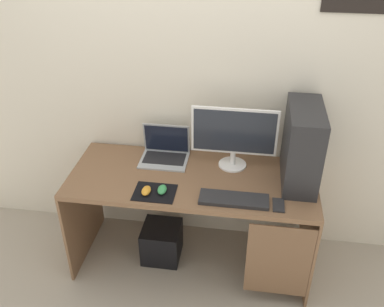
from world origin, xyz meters
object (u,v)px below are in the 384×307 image
at_px(pc_tower, 302,146).
at_px(keyboard, 234,199).
at_px(monitor, 234,136).
at_px(laptop, 165,153).
at_px(subwoofer, 162,242).
at_px(cell_phone, 278,205).
at_px(mouse_left, 162,190).
at_px(mouse_right, 146,191).

bearing_deg(pc_tower, keyboard, -143.73).
relative_size(monitor, laptop, 1.72).
distance_m(laptop, keyboard, 0.65).
height_order(monitor, keyboard, monitor).
distance_m(monitor, subwoofer, 0.98).
bearing_deg(subwoofer, keyboard, -22.32).
height_order(monitor, cell_phone, monitor).
bearing_deg(cell_phone, laptop, 151.53).
bearing_deg(mouse_left, pc_tower, 17.69).
height_order(keyboard, mouse_right, mouse_right).
bearing_deg(monitor, pc_tower, -12.75).
xyz_separation_m(cell_phone, subwoofer, (-0.78, 0.22, -0.61)).
height_order(mouse_left, cell_phone, mouse_left).
distance_m(mouse_left, subwoofer, 0.66).
xyz_separation_m(pc_tower, laptop, (-0.90, 0.12, -0.21)).
bearing_deg(cell_phone, subwoofer, 164.27).
bearing_deg(cell_phone, mouse_right, 179.72).
bearing_deg(subwoofer, laptop, 88.29).
xyz_separation_m(pc_tower, mouse_left, (-0.84, -0.27, -0.23)).
bearing_deg(mouse_right, subwoofer, 82.56).
distance_m(monitor, laptop, 0.51).
xyz_separation_m(laptop, keyboard, (0.51, -0.41, -0.03)).
distance_m(pc_tower, mouse_left, 0.91).
relative_size(keyboard, cell_phone, 3.23).
relative_size(laptop, mouse_left, 3.40).
bearing_deg(keyboard, pc_tower, 36.27).
bearing_deg(cell_phone, mouse_left, 177.68).
xyz_separation_m(monitor, subwoofer, (-0.48, -0.17, -0.84)).
relative_size(monitor, subwoofer, 2.06).
xyz_separation_m(monitor, mouse_right, (-0.51, -0.39, -0.21)).
distance_m(pc_tower, keyboard, 0.54).
distance_m(pc_tower, subwoofer, 1.25).
bearing_deg(laptop, subwoofer, -91.71).
distance_m(monitor, mouse_left, 0.59).
height_order(laptop, keyboard, laptop).
height_order(mouse_right, cell_phone, mouse_right).
height_order(laptop, mouse_right, laptop).
relative_size(laptop, mouse_right, 3.40).
relative_size(mouse_right, subwoofer, 0.35).
xyz_separation_m(monitor, laptop, (-0.47, 0.03, -0.19)).
relative_size(keyboard, mouse_right, 4.38).
distance_m(cell_phone, subwoofer, 1.01).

